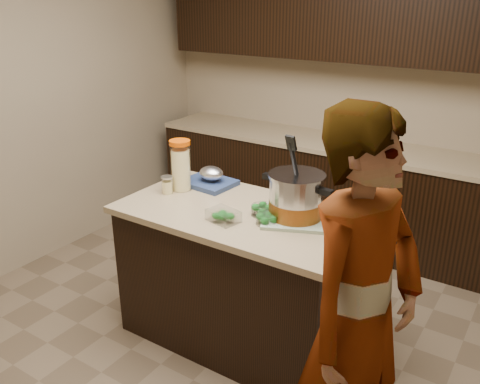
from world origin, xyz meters
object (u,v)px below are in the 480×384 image
Objects in this scene: island at (240,276)px; stock_pot at (296,198)px; person at (359,320)px; lemonade_pitcher at (181,167)px.

stock_pot reaches higher than island.
person reaches higher than stock_pot.
stock_pot reaches higher than lemonade_pitcher.
stock_pot is 0.96m from person.
stock_pot is at bearing 12.67° from island.
lemonade_pitcher is (-0.84, 0.01, 0.03)m from stock_pot.
person is (1.49, -0.70, -0.17)m from lemonade_pitcher.
lemonade_pitcher is (-0.51, 0.08, 0.60)m from island.
island is at bearing 71.87° from person.
stock_pot is 1.40× the size of lemonade_pitcher.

